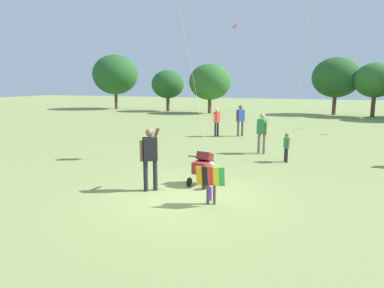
# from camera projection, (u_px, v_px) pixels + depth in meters

# --- Properties ---
(ground_plane) EXTENTS (120.00, 120.00, 0.00)m
(ground_plane) POSITION_uv_depth(u_px,v_px,m) (186.00, 195.00, 9.63)
(ground_plane) COLOR #849351
(treeline_distant) EXTENTS (43.90, 7.39, 6.27)m
(treeline_distant) POSITION_uv_depth(u_px,v_px,m) (301.00, 77.00, 33.10)
(treeline_distant) COLOR brown
(treeline_distant) RESTS_ON ground
(child_with_butterfly_kite) EXTENTS (0.73, 0.42, 1.11)m
(child_with_butterfly_kite) POSITION_uv_depth(u_px,v_px,m) (211.00, 179.00, 8.80)
(child_with_butterfly_kite) COLOR #4C4C51
(child_with_butterfly_kite) RESTS_ON ground
(person_adult_flyer) EXTENTS (0.54, 0.72, 1.89)m
(person_adult_flyer) POSITION_uv_depth(u_px,v_px,m) (150.00, 154.00, 9.87)
(person_adult_flyer) COLOR #232328
(person_adult_flyer) RESTS_ON ground
(stroller) EXTENTS (0.63, 1.11, 1.03)m
(stroller) POSITION_uv_depth(u_px,v_px,m) (203.00, 165.00, 10.54)
(stroller) COLOR black
(stroller) RESTS_ON ground
(person_sitting_far) EXTENTS (0.44, 0.44, 1.80)m
(person_sitting_far) POSITION_uv_depth(u_px,v_px,m) (241.00, 118.00, 20.06)
(person_sitting_far) COLOR #4C4C51
(person_sitting_far) RESTS_ON ground
(person_couple_left) EXTENTS (0.52, 0.38, 1.76)m
(person_couple_left) POSITION_uv_depth(u_px,v_px,m) (262.00, 130.00, 15.13)
(person_couple_left) COLOR #7F705B
(person_couple_left) RESTS_ON ground
(person_kid_running) EXTENTS (0.25, 0.33, 1.14)m
(person_kid_running) POSITION_uv_depth(u_px,v_px,m) (286.00, 145.00, 13.53)
(person_kid_running) COLOR #232328
(person_kid_running) RESTS_ON ground
(person_back_turned) EXTENTS (0.31, 0.51, 1.63)m
(person_back_turned) POSITION_uv_depth(u_px,v_px,m) (217.00, 120.00, 19.96)
(person_back_turned) COLOR #232328
(person_back_turned) RESTS_ON ground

